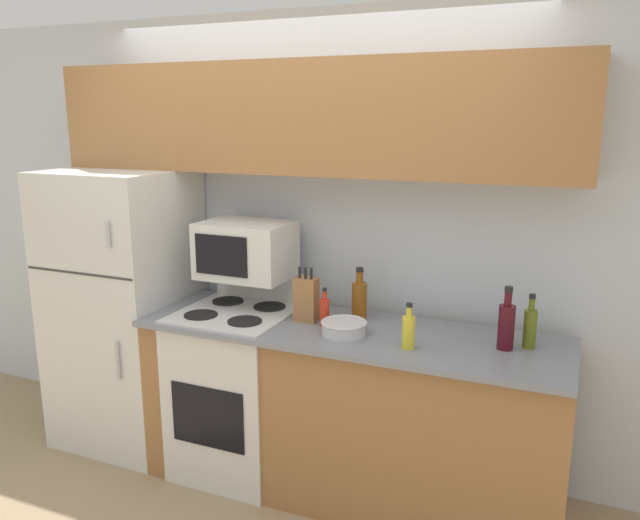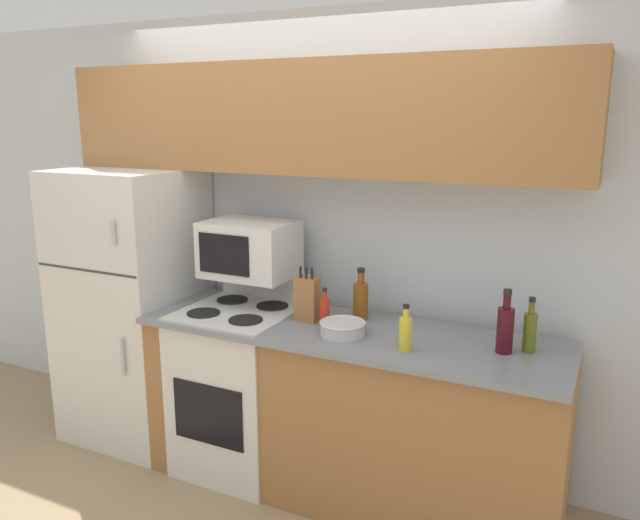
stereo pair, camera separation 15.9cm
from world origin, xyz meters
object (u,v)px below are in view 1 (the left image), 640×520
refrigerator (125,308)px  knife_block (306,299)px  bottle_whiskey (359,299)px  bowl (344,327)px  bottle_hot_sauce (325,311)px  bottle_cooking_spray (408,331)px  bottle_wine_red (506,325)px  microwave (246,250)px  stove (239,387)px  bottle_olive_oil (530,327)px

refrigerator → knife_block: (1.22, -0.01, 0.21)m
knife_block → bottle_whiskey: (0.24, 0.15, -0.01)m
bowl → bottle_hot_sauce: bearing=147.6°
bottle_cooking_spray → bottle_wine_red: bearing=22.3°
refrigerator → microwave: refrigerator is taller
stove → bottle_hot_sauce: size_ratio=5.47×
knife_block → bottle_wine_red: (1.02, -0.01, -0.00)m
stove → bowl: 0.83m
bottle_cooking_spray → microwave: bearing=164.8°
knife_block → bowl: size_ratio=1.27×
bottle_cooking_spray → bottle_whiskey: size_ratio=0.79×
microwave → bowl: 0.76m
refrigerator → bowl: 1.49m
bottle_wine_red → stove: bearing=-179.1°
bottle_cooking_spray → bottle_whiskey: (-0.36, 0.33, 0.02)m
bottle_olive_oil → bowl: bearing=-168.5°
microwave → bottle_cooking_spray: bearing=-15.2°
bowl → knife_block: bearing=154.9°
refrigerator → bottle_wine_red: (2.24, -0.02, 0.20)m
bowl → bottle_olive_oil: bottle_olive_oil is taller
knife_block → bottle_whiskey: bearing=31.0°
knife_block → bottle_olive_oil: 1.12m
bowl → microwave: bearing=162.1°
stove → bottle_olive_oil: bearing=3.1°
bottle_cooking_spray → bottle_whiskey: bearing=137.7°
stove → bottle_whiskey: (0.65, 0.18, 0.55)m
refrigerator → bottle_cooking_spray: (1.82, -0.19, 0.17)m
refrigerator → bottle_hot_sauce: bearing=-1.9°
stove → microwave: (-0.00, 0.13, 0.77)m
stove → knife_block: size_ratio=3.74×
microwave → bottle_olive_oil: size_ratio=1.90×
refrigerator → bottle_olive_oil: refrigerator is taller
bottle_wine_red → knife_block: bearing=179.5°
refrigerator → knife_block: size_ratio=5.72×
microwave → refrigerator: bearing=-174.3°
bowl → bottle_hot_sauce: bottle_hot_sauce is taller
stove → bottle_hot_sauce: bearing=-0.1°
refrigerator → knife_block: bearing=-0.7°
bottle_wine_red → bottle_olive_oil: bearing=31.3°
knife_block → bottle_cooking_spray: knife_block is taller
microwave → bottle_hot_sauce: (0.53, -0.13, -0.25)m
microwave → knife_block: 0.47m
knife_block → bottle_cooking_spray: bearing=-16.6°
bottle_wine_red → bottle_whiskey: 0.79m
bottle_cooking_spray → bowl: bearing=170.4°
bottle_whiskey → bottle_hot_sauce: bearing=-125.5°
stove → bowl: (0.67, -0.09, 0.48)m
bottle_wine_red → bowl: bearing=-171.5°
bottle_olive_oil → stove: bearing=-176.9°
bottle_wine_red → bottle_olive_oil: 0.12m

